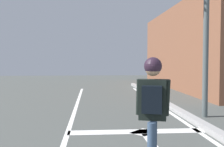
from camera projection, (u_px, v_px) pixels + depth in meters
lane_line_center at (66, 136)px, 5.98m from camera, size 0.12×20.00×0.01m
lane_line_curbside at (202, 134)px, 6.21m from camera, size 0.12×20.00×0.01m
stop_bar at (136, 131)px, 6.40m from camera, size 3.20×0.40×0.01m
lane_arrow_stem at (152, 143)px, 5.50m from camera, size 0.16×1.40×0.01m
lane_arrow_head at (144, 132)px, 6.35m from camera, size 0.71×0.71×0.01m
curb_strip at (212, 131)px, 6.23m from camera, size 0.24×24.00×0.14m
skater at (153, 102)px, 3.70m from camera, size 0.44×0.61×1.64m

